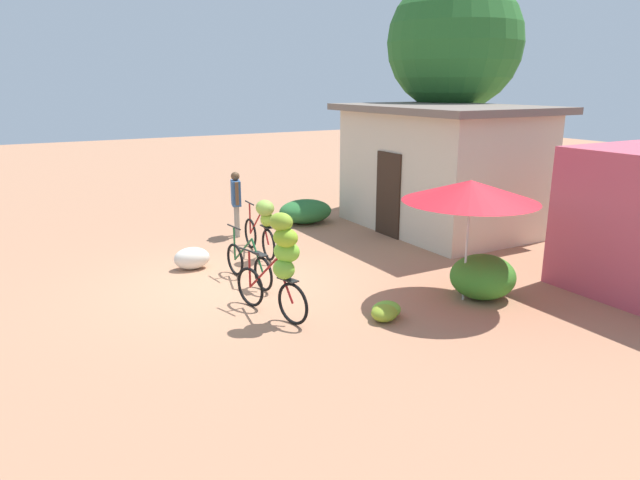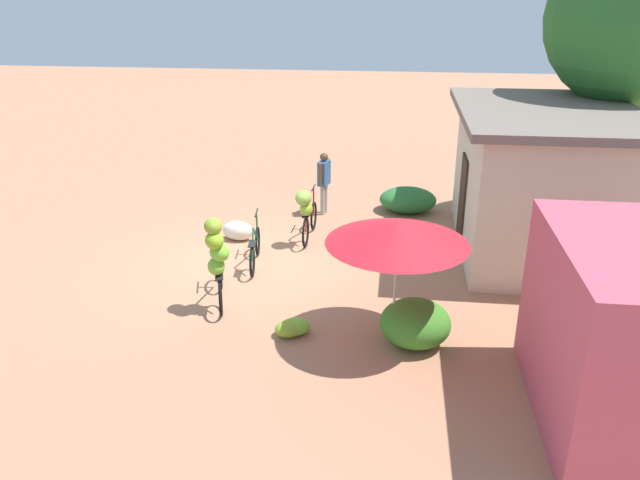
{
  "view_description": "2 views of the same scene",
  "coord_description": "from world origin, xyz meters",
  "px_view_note": "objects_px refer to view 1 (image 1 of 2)",
  "views": [
    {
      "loc": [
        9.37,
        -3.55,
        3.56
      ],
      "look_at": [
        0.98,
        1.19,
        0.92
      ],
      "focal_mm": 32.17,
      "sensor_mm": 36.0,
      "label": 1
    },
    {
      "loc": [
        11.59,
        2.95,
        5.43
      ],
      "look_at": [
        0.44,
        1.62,
        0.8
      ],
      "focal_mm": 35.57,
      "sensor_mm": 36.0,
      "label": 2
    }
  ],
  "objects_px": {
    "market_umbrella": "(471,191)",
    "bicycle_leftmost": "(263,222)",
    "building_low": "(440,167)",
    "produce_sack": "(192,258)",
    "person_vendor": "(236,197)",
    "bicycle_center_loaded": "(281,258)",
    "bicycle_near_pile": "(248,265)",
    "banana_pile_on_ground": "(385,311)",
    "tree_behind_building": "(454,43)"
  },
  "relations": [
    {
      "from": "market_umbrella",
      "to": "banana_pile_on_ground",
      "type": "xyz_separation_m",
      "value": [
        0.02,
        -1.64,
        -1.75
      ]
    },
    {
      "from": "bicycle_near_pile",
      "to": "banana_pile_on_ground",
      "type": "relative_size",
      "value": 2.49
    },
    {
      "from": "tree_behind_building",
      "to": "bicycle_leftmost",
      "type": "xyz_separation_m",
      "value": [
        2.06,
        -6.8,
        -3.85
      ]
    },
    {
      "from": "market_umbrella",
      "to": "bicycle_center_loaded",
      "type": "distance_m",
      "value": 3.27
    },
    {
      "from": "market_umbrella",
      "to": "bicycle_near_pile",
      "type": "xyz_separation_m",
      "value": [
        -2.61,
        -2.83,
        -1.53
      ]
    },
    {
      "from": "tree_behind_building",
      "to": "bicycle_near_pile",
      "type": "xyz_separation_m",
      "value": [
        3.36,
        -7.69,
        -4.28
      ]
    },
    {
      "from": "building_low",
      "to": "person_vendor",
      "type": "height_order",
      "value": "building_low"
    },
    {
      "from": "market_umbrella",
      "to": "person_vendor",
      "type": "xyz_separation_m",
      "value": [
        -5.84,
        -1.78,
        -0.93
      ]
    },
    {
      "from": "tree_behind_building",
      "to": "bicycle_leftmost",
      "type": "height_order",
      "value": "tree_behind_building"
    },
    {
      "from": "bicycle_near_pile",
      "to": "banana_pile_on_ground",
      "type": "bearing_deg",
      "value": 24.3
    },
    {
      "from": "banana_pile_on_ground",
      "to": "market_umbrella",
      "type": "bearing_deg",
      "value": 90.87
    },
    {
      "from": "banana_pile_on_ground",
      "to": "produce_sack",
      "type": "bearing_deg",
      "value": -154.59
    },
    {
      "from": "tree_behind_building",
      "to": "market_umbrella",
      "type": "xyz_separation_m",
      "value": [
        5.97,
        -4.86,
        -2.75
      ]
    },
    {
      "from": "tree_behind_building",
      "to": "person_vendor",
      "type": "relative_size",
      "value": 4.18
    },
    {
      "from": "produce_sack",
      "to": "bicycle_near_pile",
      "type": "bearing_deg",
      "value": 27.61
    },
    {
      "from": "banana_pile_on_ground",
      "to": "person_vendor",
      "type": "height_order",
      "value": "person_vendor"
    },
    {
      "from": "building_low",
      "to": "market_umbrella",
      "type": "distance_m",
      "value": 5.08
    },
    {
      "from": "bicycle_near_pile",
      "to": "person_vendor",
      "type": "bearing_deg",
      "value": 162.01
    },
    {
      "from": "market_umbrella",
      "to": "bicycle_leftmost",
      "type": "xyz_separation_m",
      "value": [
        -3.91,
        -1.95,
        -1.11
      ]
    },
    {
      "from": "market_umbrella",
      "to": "bicycle_center_loaded",
      "type": "xyz_separation_m",
      "value": [
        -0.73,
        -3.06,
        -0.87
      ]
    },
    {
      "from": "building_low",
      "to": "produce_sack",
      "type": "xyz_separation_m",
      "value": [
        0.21,
        -6.46,
        -1.32
      ]
    },
    {
      "from": "tree_behind_building",
      "to": "bicycle_near_pile",
      "type": "height_order",
      "value": "tree_behind_building"
    },
    {
      "from": "person_vendor",
      "to": "bicycle_leftmost",
      "type": "bearing_deg",
      "value": -4.88
    },
    {
      "from": "tree_behind_building",
      "to": "produce_sack",
      "type": "xyz_separation_m",
      "value": [
        2.07,
        -8.36,
        -4.4
      ]
    },
    {
      "from": "building_low",
      "to": "bicycle_leftmost",
      "type": "bearing_deg",
      "value": -87.66
    },
    {
      "from": "bicycle_center_loaded",
      "to": "produce_sack",
      "type": "height_order",
      "value": "bicycle_center_loaded"
    },
    {
      "from": "bicycle_leftmost",
      "to": "banana_pile_on_ground",
      "type": "height_order",
      "value": "bicycle_leftmost"
    },
    {
      "from": "building_low",
      "to": "tree_behind_building",
      "type": "distance_m",
      "value": 4.07
    },
    {
      "from": "market_umbrella",
      "to": "banana_pile_on_ground",
      "type": "height_order",
      "value": "market_umbrella"
    },
    {
      "from": "market_umbrella",
      "to": "tree_behind_building",
      "type": "bearing_deg",
      "value": 140.89
    },
    {
      "from": "bicycle_center_loaded",
      "to": "bicycle_leftmost",
      "type": "bearing_deg",
      "value": 160.68
    },
    {
      "from": "market_umbrella",
      "to": "banana_pile_on_ground",
      "type": "distance_m",
      "value": 2.4
    },
    {
      "from": "bicycle_near_pile",
      "to": "person_vendor",
      "type": "height_order",
      "value": "person_vendor"
    },
    {
      "from": "market_umbrella",
      "to": "produce_sack",
      "type": "height_order",
      "value": "market_umbrella"
    },
    {
      "from": "tree_behind_building",
      "to": "banana_pile_on_ground",
      "type": "height_order",
      "value": "tree_behind_building"
    },
    {
      "from": "building_low",
      "to": "banana_pile_on_ground",
      "type": "distance_m",
      "value": 6.34
    },
    {
      "from": "bicycle_center_loaded",
      "to": "produce_sack",
      "type": "distance_m",
      "value": 3.29
    },
    {
      "from": "produce_sack",
      "to": "bicycle_leftmost",
      "type": "bearing_deg",
      "value": 90.39
    },
    {
      "from": "banana_pile_on_ground",
      "to": "produce_sack",
      "type": "height_order",
      "value": "produce_sack"
    },
    {
      "from": "market_umbrella",
      "to": "bicycle_center_loaded",
      "type": "relative_size",
      "value": 1.28
    },
    {
      "from": "market_umbrella",
      "to": "person_vendor",
      "type": "distance_m",
      "value": 6.18
    },
    {
      "from": "bicycle_leftmost",
      "to": "bicycle_center_loaded",
      "type": "bearing_deg",
      "value": -19.32
    },
    {
      "from": "building_low",
      "to": "produce_sack",
      "type": "bearing_deg",
      "value": -88.13
    },
    {
      "from": "bicycle_center_loaded",
      "to": "tree_behind_building",
      "type": "bearing_deg",
      "value": 123.5
    },
    {
      "from": "tree_behind_building",
      "to": "bicycle_center_loaded",
      "type": "relative_size",
      "value": 3.77
    },
    {
      "from": "bicycle_near_pile",
      "to": "person_vendor",
      "type": "distance_m",
      "value": 3.45
    },
    {
      "from": "bicycle_leftmost",
      "to": "market_umbrella",
      "type": "bearing_deg",
      "value": 26.47
    },
    {
      "from": "tree_behind_building",
      "to": "bicycle_center_loaded",
      "type": "bearing_deg",
      "value": -56.5
    },
    {
      "from": "bicycle_near_pile",
      "to": "produce_sack",
      "type": "relative_size",
      "value": 2.39
    },
    {
      "from": "tree_behind_building",
      "to": "market_umbrella",
      "type": "height_order",
      "value": "tree_behind_building"
    }
  ]
}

